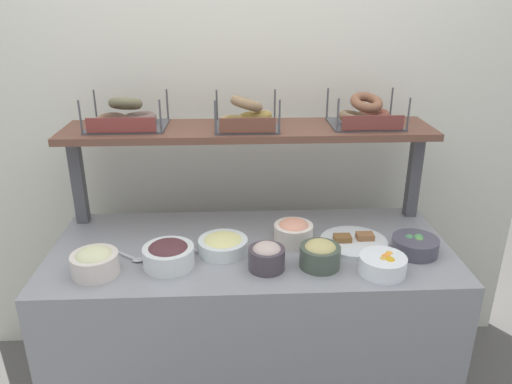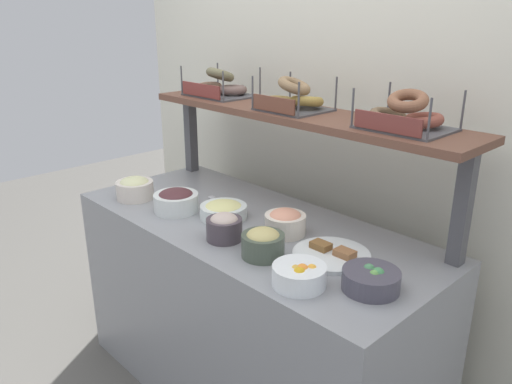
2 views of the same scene
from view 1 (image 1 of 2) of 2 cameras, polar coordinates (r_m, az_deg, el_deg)
back_wall at (r=2.39m, az=-1.11°, el=7.43°), size 2.82×0.06×2.40m
deli_counter at (r=2.24m, az=-0.54°, el=-15.93°), size 1.62×0.70×0.85m
shelf_riser_left at (r=2.28m, az=-20.09°, el=1.31°), size 0.05×0.05×0.40m
shelf_riser_right at (r=2.32m, az=18.01°, el=1.95°), size 0.05×0.05×0.40m
upper_shelf at (r=2.11m, az=-0.90°, el=7.22°), size 1.58×0.32×0.03m
bowl_chocolate_spread at (r=1.88m, az=-10.19°, el=-7.18°), size 0.19×0.19×0.10m
bowl_fruit_salad at (r=1.87m, az=14.64°, el=-8.17°), size 0.17×0.17×0.08m
bowl_lox_spread at (r=2.02m, az=4.40°, el=-4.61°), size 0.16×0.16×0.10m
bowl_tuna_salad at (r=1.83m, az=1.26°, el=-7.51°), size 0.14×0.14×0.11m
bowl_hummus at (r=1.86m, az=7.50°, el=-7.20°), size 0.15×0.15×0.11m
bowl_potato_salad at (r=1.89m, az=-18.34°, el=-7.75°), size 0.17×0.17×0.10m
bowl_veggie_mix at (r=2.04m, az=18.10°, el=-5.93°), size 0.18×0.18×0.08m
bowl_egg_salad at (r=1.95m, az=-3.88°, el=-6.11°), size 0.20×0.20×0.07m
serving_plate_white at (r=2.06m, az=11.35°, el=-5.66°), size 0.28×0.28×0.04m
serving_spoon_near_plate at (r=2.05m, az=-8.94°, el=-5.81°), size 0.14×0.14×0.01m
serving_spoon_by_edge at (r=1.97m, az=-14.45°, el=-7.40°), size 0.16×0.11×0.01m
bagel_basket_poppy at (r=2.15m, az=-14.94°, el=8.47°), size 0.33×0.26×0.14m
bagel_basket_everything at (r=2.08m, az=-1.14°, el=8.82°), size 0.28×0.26×0.14m
bagel_basket_cinnamon_raisin at (r=2.17m, az=12.66°, el=8.83°), size 0.30×0.25×0.14m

